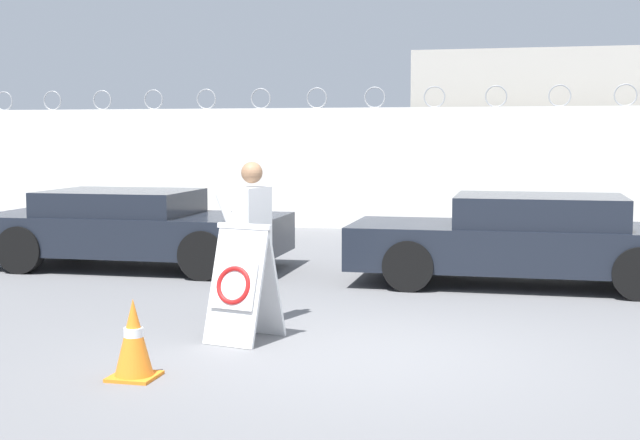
{
  "coord_description": "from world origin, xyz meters",
  "views": [
    {
      "loc": [
        1.48,
        -8.2,
        2.09
      ],
      "look_at": [
        -1.02,
        2.16,
        1.06
      ],
      "focal_mm": 50.0,
      "sensor_mm": 36.0,
      "label": 1
    }
  ],
  "objects_px": {
    "parked_car_front_coupe": "(132,228)",
    "parked_car_rear_sedan": "(525,239)",
    "security_guard": "(252,235)",
    "barricade_sign": "(243,283)",
    "traffic_cone_near": "(134,339)"
  },
  "relations": [
    {
      "from": "parked_car_rear_sedan",
      "to": "barricade_sign",
      "type": "bearing_deg",
      "value": 55.49
    },
    {
      "from": "parked_car_front_coupe",
      "to": "security_guard",
      "type": "bearing_deg",
      "value": -50.15
    },
    {
      "from": "barricade_sign",
      "to": "traffic_cone_near",
      "type": "xyz_separation_m",
      "value": [
        -0.46,
        -1.56,
        -0.25
      ]
    },
    {
      "from": "security_guard",
      "to": "parked_car_rear_sedan",
      "type": "relative_size",
      "value": 0.38
    },
    {
      "from": "security_guard",
      "to": "parked_car_front_coupe",
      "type": "xyz_separation_m",
      "value": [
        -3.14,
        3.63,
        -0.37
      ]
    },
    {
      "from": "parked_car_rear_sedan",
      "to": "traffic_cone_near",
      "type": "bearing_deg",
      "value": 59.76
    },
    {
      "from": "security_guard",
      "to": "parked_car_rear_sedan",
      "type": "height_order",
      "value": "security_guard"
    },
    {
      "from": "parked_car_front_coupe",
      "to": "parked_car_rear_sedan",
      "type": "xyz_separation_m",
      "value": [
        6.0,
        -0.22,
        0.01
      ]
    },
    {
      "from": "barricade_sign",
      "to": "parked_car_front_coupe",
      "type": "distance_m",
      "value": 5.41
    },
    {
      "from": "traffic_cone_near",
      "to": "parked_car_rear_sedan",
      "type": "xyz_separation_m",
      "value": [
        3.21,
        5.65,
        0.3
      ]
    },
    {
      "from": "parked_car_front_coupe",
      "to": "parked_car_rear_sedan",
      "type": "bearing_deg",
      "value": -3.12
    },
    {
      "from": "security_guard",
      "to": "traffic_cone_near",
      "type": "bearing_deg",
      "value": 8.45
    },
    {
      "from": "security_guard",
      "to": "parked_car_rear_sedan",
      "type": "xyz_separation_m",
      "value": [
        2.86,
        3.41,
        -0.37
      ]
    },
    {
      "from": "barricade_sign",
      "to": "security_guard",
      "type": "xyz_separation_m",
      "value": [
        -0.12,
        0.68,
        0.41
      ]
    },
    {
      "from": "security_guard",
      "to": "traffic_cone_near",
      "type": "distance_m",
      "value": 2.36
    }
  ]
}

